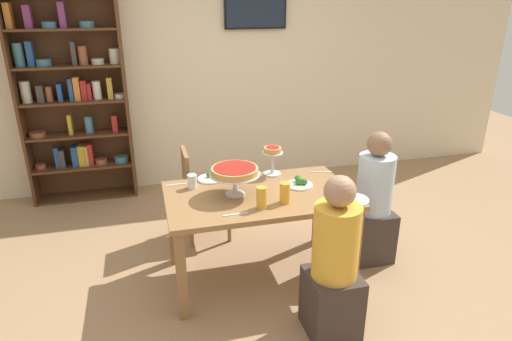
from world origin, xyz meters
TOP-DOWN VIEW (x-y plane):
  - ground_plane at (0.00, 0.00)m, footprint 12.00×12.00m
  - rear_partition at (0.00, 2.20)m, footprint 8.00×0.12m
  - dining_table at (0.00, 0.00)m, footprint 1.43×0.85m
  - bookshelf at (-1.51, 2.01)m, footprint 1.10×0.30m
  - television at (0.52, 2.11)m, footprint 0.71×0.05m
  - diner_head_east at (1.00, 0.02)m, footprint 0.34×0.34m
  - diner_near_right at (0.30, -0.75)m, footprint 0.34×0.34m
  - chair_far_left at (-0.38, 0.76)m, footprint 0.40×0.40m
  - deep_dish_pizza_stand at (-0.18, 0.02)m, footprint 0.38×0.38m
  - personal_pizza_stand at (0.21, 0.35)m, footprint 0.17×0.17m
  - salad_plate_near_diner at (-0.31, 0.37)m, footprint 0.22×0.22m
  - salad_plate_far_diner at (0.63, -0.30)m, footprint 0.24×0.24m
  - salad_plate_spare at (0.35, 0.06)m, footprint 0.22×0.22m
  - beer_glass_amber_tall at (0.14, -0.21)m, footprint 0.08×0.08m
  - beer_glass_amber_short at (-0.05, -0.25)m, footprint 0.08×0.08m
  - water_glass_clear_near at (-0.49, 0.23)m, footprint 0.07×0.07m
  - cutlery_fork_near at (-0.25, -0.30)m, footprint 0.18×0.02m
  - cutlery_knife_near at (-0.60, 0.33)m, footprint 0.18×0.02m
  - cutlery_fork_far at (0.63, 0.29)m, footprint 0.18×0.05m

SIDE VIEW (x-z plane):
  - ground_plane at x=0.00m, z-range 0.00..0.00m
  - chair_far_left at x=-0.38m, z-range 0.05..0.92m
  - diner_head_east at x=1.00m, z-range -0.08..1.07m
  - diner_near_right at x=0.30m, z-range -0.08..1.07m
  - dining_table at x=0.00m, z-range 0.27..1.01m
  - cutlery_fork_near at x=-0.25m, z-range 0.74..0.74m
  - cutlery_knife_near at x=-0.60m, z-range 0.74..0.74m
  - cutlery_fork_far at x=0.63m, z-range 0.74..0.74m
  - salad_plate_near_diner at x=-0.31m, z-range 0.72..0.78m
  - salad_plate_far_diner at x=0.63m, z-range 0.72..0.79m
  - salad_plate_spare at x=0.35m, z-range 0.73..0.80m
  - water_glass_clear_near at x=-0.49m, z-range 0.74..0.85m
  - beer_glass_amber_tall at x=0.14m, z-range 0.74..0.90m
  - beer_glass_amber_short at x=-0.05m, z-range 0.74..0.90m
  - personal_pizza_stand at x=0.21m, z-range 0.79..1.03m
  - deep_dish_pizza_stand at x=-0.18m, z-range 0.81..1.04m
  - bookshelf at x=-1.51m, z-range 0.03..2.24m
  - rear_partition at x=0.00m, z-range 0.00..2.80m
  - television at x=0.52m, z-range 1.80..2.21m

